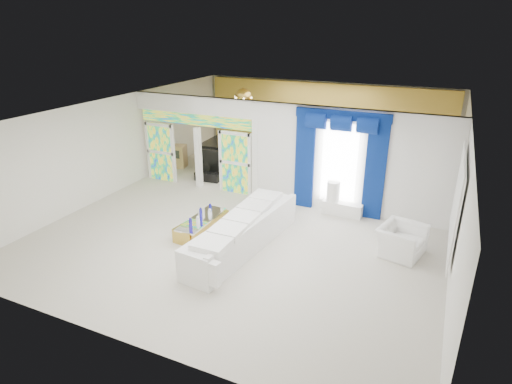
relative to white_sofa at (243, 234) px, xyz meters
The scene contains 22 objects.
floor 2.24m from the white_sofa, 100.47° to the left, with size 12.00×12.00×0.00m, color #B7AF9E.
dividing_wall 3.79m from the white_sofa, 61.10° to the left, with size 5.70×0.18×3.00m, color white.
dividing_header 5.11m from the white_sofa, 135.73° to the left, with size 4.30×0.18×0.55m, color white.
stained_panel_left 5.68m from the white_sofa, 145.87° to the left, with size 0.95×0.04×2.00m, color #994C3F.
stained_panel_right 3.71m from the white_sofa, 119.95° to the left, with size 0.95×0.04×2.00m, color #994C3F.
stained_transom 4.91m from the white_sofa, 135.73° to the left, with size 4.00×0.05×0.35m, color #994C3F.
window_pane 3.58m from the white_sofa, 63.96° to the left, with size 1.00×0.02×2.30m, color white.
blue_drape_left 3.25m from the white_sofa, 80.67° to the left, with size 0.55×0.10×2.80m, color #04134C.
blue_drape_right 4.07m from the white_sofa, 50.56° to the left, with size 0.55×0.10×2.80m, color #04134C.
blue_pelmet 4.18m from the white_sofa, 63.74° to the left, with size 2.60×0.12×0.25m, color #04134C.
wall_mirror 4.83m from the white_sofa, 14.44° to the left, with size 0.04×2.70×1.90m, color white.
gold_curtains 8.16m from the white_sofa, 92.84° to the left, with size 9.70×0.12×2.90m, color gold.
white_sofa is the anchor object (origin of this frame).
coffee_table 1.40m from the white_sofa, 167.47° to the left, with size 0.56×1.69×0.37m, color #B59438.
console_table 3.39m from the white_sofa, 59.34° to the left, with size 1.13×0.36×0.38m, color white.
table_lamp 3.25m from the white_sofa, 63.91° to the left, with size 0.36×0.36×0.58m, color white.
armchair 3.75m from the white_sofa, 20.30° to the left, with size 1.08×0.94×0.70m, color white.
grand_piano 6.24m from the white_sofa, 120.94° to the left, with size 1.58×2.07×1.05m, color black.
piano_bench 4.94m from the white_sofa, 130.54° to the left, with size 0.88×0.34×0.29m, color black.
tv_console 6.80m from the white_sofa, 137.33° to the left, with size 0.58×0.52×0.84m, color tan.
chandelier 6.59m from the white_sofa, 115.87° to the left, with size 0.60×0.60×0.60m, color gold.
decanters 1.36m from the white_sofa, 169.46° to the left, with size 0.21×1.18×0.25m.
Camera 1 is at (4.50, -10.42, 5.15)m, focal length 30.03 mm.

